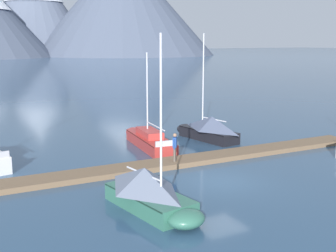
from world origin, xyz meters
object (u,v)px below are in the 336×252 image
at_px(sailboat_second_berth, 150,191).
at_px(sailboat_mid_dock_starboard, 208,128).
at_px(person_on_dock, 175,145).
at_px(sailboat_mid_dock_port, 148,139).

height_order(sailboat_second_berth, sailboat_mid_dock_starboard, sailboat_mid_dock_starboard).
bearing_deg(sailboat_second_berth, sailboat_mid_dock_starboard, 47.50).
xyz_separation_m(sailboat_second_berth, sailboat_mid_dock_starboard, (9.95, 10.86, 0.02)).
height_order(sailboat_mid_dock_starboard, person_on_dock, sailboat_mid_dock_starboard).
relative_size(sailboat_mid_dock_port, sailboat_mid_dock_starboard, 1.00).
bearing_deg(person_on_dock, sailboat_second_berth, -127.16).
height_order(sailboat_mid_dock_port, person_on_dock, sailboat_mid_dock_port).
xyz_separation_m(sailboat_mid_dock_starboard, person_on_dock, (-5.65, -5.18, 0.39)).
bearing_deg(sailboat_second_berth, person_on_dock, 52.84).
relative_size(sailboat_second_berth, sailboat_mid_dock_port, 0.98).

